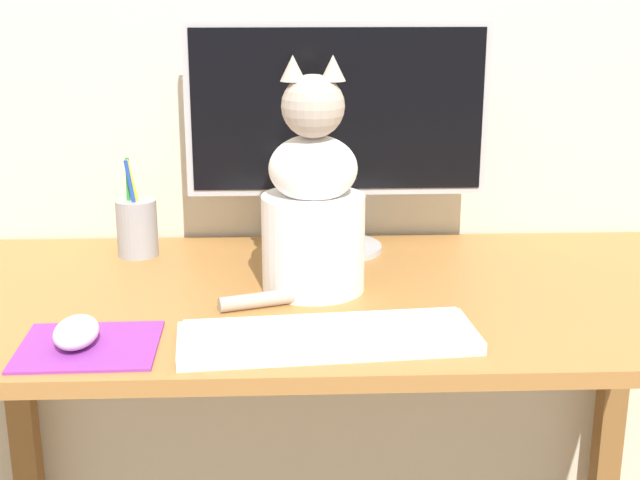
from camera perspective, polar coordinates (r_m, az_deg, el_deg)
desk at (r=1.50m, az=0.51°, el=-7.00°), size 1.30×0.64×0.72m
monitor at (r=1.62m, az=1.12°, el=7.50°), size 0.55×0.17×0.42m
keyboard at (r=1.26m, az=0.51°, el=-6.21°), size 0.43×0.17×0.02m
mousepad_left at (r=1.29m, az=-14.57°, el=-6.60°), size 0.20×0.17×0.00m
computer_mouse_left at (r=1.29m, az=-15.33°, el=-5.71°), size 0.06×0.10×0.04m
cat at (r=1.43m, az=-0.47°, el=2.20°), size 0.24×0.20×0.38m
pen_cup at (r=1.67m, az=-11.63°, el=0.85°), size 0.07×0.07×0.18m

